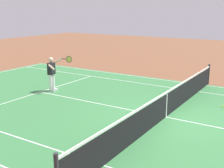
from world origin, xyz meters
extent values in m
plane|color=brown|center=(0.00, 0.00, 0.00)|extent=(60.00, 60.00, 0.00)
cube|color=#387A42|center=(0.00, 0.00, 0.00)|extent=(24.20, 11.40, 0.00)
cube|color=white|center=(0.00, -5.50, 0.00)|extent=(23.80, 0.05, 0.01)
cube|color=white|center=(0.00, -4.11, 0.00)|extent=(23.80, 0.05, 0.01)
cube|color=white|center=(0.00, 4.11, 0.00)|extent=(23.80, 0.05, 0.01)
cube|color=white|center=(6.40, 0.00, 0.00)|extent=(0.05, 8.22, 0.01)
cube|color=white|center=(0.00, 0.00, 0.00)|extent=(12.80, 0.05, 0.01)
cylinder|color=#2D2D33|center=(0.00, -5.80, 0.54)|extent=(0.10, 0.10, 1.08)
cube|color=black|center=(0.00, 0.00, 0.44)|extent=(0.02, 11.60, 0.88)
cube|color=white|center=(0.00, 0.00, 0.95)|extent=(0.04, 11.60, 0.06)
cube|color=white|center=(0.00, 0.00, 0.44)|extent=(0.04, 0.06, 0.88)
cylinder|color=white|center=(6.03, -0.35, 0.45)|extent=(0.15, 0.15, 0.74)
cube|color=white|center=(5.97, -0.37, 0.04)|extent=(0.30, 0.17, 0.09)
cylinder|color=white|center=(6.08, -0.59, 0.45)|extent=(0.15, 0.15, 0.74)
cube|color=white|center=(6.03, -0.60, 0.04)|extent=(0.30, 0.17, 0.09)
cube|color=black|center=(6.05, -0.47, 1.10)|extent=(0.33, 0.43, 0.56)
sphere|color=beige|center=(6.05, -0.47, 1.53)|extent=(0.23, 0.23, 0.23)
cylinder|color=beige|center=(5.82, -0.24, 1.23)|extent=(0.42, 0.12, 0.26)
cylinder|color=beige|center=(5.95, -0.78, 1.43)|extent=(0.40, 0.30, 0.30)
cylinder|color=#232326|center=(5.66, -0.92, 1.54)|extent=(0.28, 0.10, 0.04)
torus|color=#232326|center=(5.38, -0.99, 1.54)|extent=(0.31, 0.10, 0.31)
cylinder|color=#C6D84C|center=(5.38, -0.99, 1.54)|extent=(0.26, 0.07, 0.27)
sphere|color=#CCE01E|center=(-1.51, -2.30, 0.03)|extent=(0.07, 0.07, 0.07)
camera|label=1|loc=(-3.78, 9.71, 3.84)|focal=47.47mm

